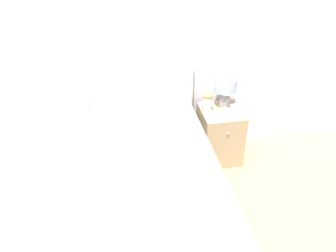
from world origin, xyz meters
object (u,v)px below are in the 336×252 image
at_px(bed, 103,200).
at_px(flower_vase, 208,98).
at_px(nightstand, 220,134).
at_px(alarm_clock, 234,108).
at_px(table_lamp, 226,86).
at_px(teacup, 226,112).

distance_m(bed, flower_vase, 1.39).
height_order(nightstand, alarm_clock, alarm_clock).
relative_size(bed, alarm_clock, 24.62).
xyz_separation_m(nightstand, flower_vase, (-0.15, 0.02, 0.43)).
distance_m(table_lamp, flower_vase, 0.22).
relative_size(bed, nightstand, 3.89).
bearing_deg(nightstand, bed, -146.82).
bearing_deg(nightstand, teacup, -82.21).
distance_m(bed, nightstand, 1.45).
relative_size(flower_vase, alarm_clock, 2.92).
bearing_deg(table_lamp, teacup, -101.63).
relative_size(bed, table_lamp, 7.00).
height_order(bed, flower_vase, bed).
xyz_separation_m(bed, table_lamp, (1.26, 0.88, 0.46)).
bearing_deg(flower_vase, teacup, -32.84).
bearing_deg(alarm_clock, bed, -149.87).
relative_size(nightstand, alarm_clock, 6.33).
bearing_deg(table_lamp, nightstand, -118.57).
height_order(table_lamp, flower_vase, table_lamp).
relative_size(table_lamp, alarm_clock, 3.52).
relative_size(flower_vase, teacup, 2.50).
distance_m(bed, alarm_clock, 1.57).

